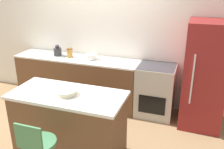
# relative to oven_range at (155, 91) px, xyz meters

# --- Properties ---
(ground_plane) EXTENTS (14.00, 14.00, 0.00)m
(ground_plane) POSITION_rel_oven_range_xyz_m (-1.17, -0.31, -0.46)
(ground_plane) COLOR #8E704C
(wall_back) EXTENTS (8.00, 0.06, 2.60)m
(wall_back) POSITION_rel_oven_range_xyz_m (-1.17, 0.33, 0.84)
(wall_back) COLOR white
(wall_back) RESTS_ON ground_plane
(back_counter) EXTENTS (2.38, 0.59, 0.92)m
(back_counter) POSITION_rel_oven_range_xyz_m (-1.53, 0.00, -0.00)
(back_counter) COLOR brown
(back_counter) RESTS_ON ground_plane
(kitchen_island) EXTENTS (1.51, 0.71, 0.91)m
(kitchen_island) POSITION_rel_oven_range_xyz_m (-0.92, -1.46, -0.00)
(kitchen_island) COLOR brown
(kitchen_island) RESTS_ON ground_plane
(oven_range) EXTENTS (0.64, 0.60, 0.92)m
(oven_range) POSITION_rel_oven_range_xyz_m (0.00, 0.00, 0.00)
(oven_range) COLOR #B7B2A8
(oven_range) RESTS_ON ground_plane
(refrigerator) EXTENTS (0.64, 0.73, 1.73)m
(refrigerator) POSITION_rel_oven_range_xyz_m (0.77, -0.06, 0.41)
(refrigerator) COLOR maroon
(refrigerator) RESTS_ON ground_plane
(kettle) EXTENTS (0.15, 0.15, 0.21)m
(kettle) POSITION_rel_oven_range_xyz_m (-1.91, -0.01, 0.55)
(kettle) COLOR #333338
(kettle) RESTS_ON back_counter
(mixing_bowl) EXTENTS (0.21, 0.21, 0.10)m
(mixing_bowl) POSITION_rel_oven_range_xyz_m (-1.22, -0.01, 0.51)
(mixing_bowl) COLOR white
(mixing_bowl) RESTS_ON back_counter
(canister_jar) EXTENTS (0.11, 0.11, 0.16)m
(canister_jar) POSITION_rel_oven_range_xyz_m (-1.65, -0.01, 0.54)
(canister_jar) COLOR #B77F33
(canister_jar) RESTS_ON back_counter
(fruit_bowl) EXTENTS (0.27, 0.27, 0.06)m
(fruit_bowl) POSITION_rel_oven_range_xyz_m (-0.92, -1.48, 0.48)
(fruit_bowl) COLOR beige
(fruit_bowl) RESTS_ON kitchen_island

